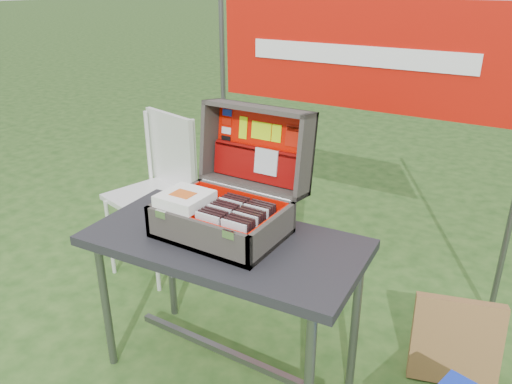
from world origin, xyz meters
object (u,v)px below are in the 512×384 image
Objects in this scene: table at (226,310)px; cardboard_box at (456,342)px; chair at (151,199)px; suitcase at (229,176)px.

table is 1.02m from cardboard_box.
cardboard_box is at bearing 13.77° from chair.
chair is at bearing 146.08° from table.
table is at bearing -71.81° from suitcase.
chair reaches higher than cardboard_box.
chair is 2.38× the size of cardboard_box.
chair is (-0.90, 0.52, 0.12)m from table.
suitcase is at bearing -12.51° from chair.
suitcase is 1.24m from cardboard_box.
suitcase is 0.55× the size of chair.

